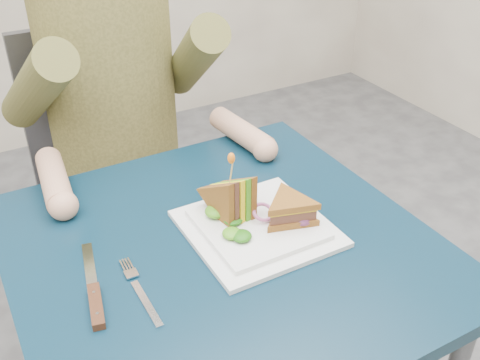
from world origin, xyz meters
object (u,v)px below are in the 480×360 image
sandwich_upright (232,200)px  plate (257,227)px  chair (112,162)px  fork (141,292)px  sandwich_flat (290,210)px  knife (95,298)px  diner (108,51)px  table (223,276)px

sandwich_upright → plate: bearing=-55.4°
chair → fork: chair is taller
sandwich_upright → sandwich_flat: bearing=-39.1°
sandwich_upright → knife: bearing=-165.3°
diner → knife: bearing=-111.5°
table → sandwich_flat: 0.18m
plate → knife: 0.33m
fork → table: bearing=15.8°
sandwich_upright → fork: size_ratio=0.77×
plate → sandwich_upright: bearing=124.6°
knife → plate: bearing=5.7°
table → sandwich_upright: 0.15m
plate → fork: plate is taller
chair → sandwich_upright: chair is taller
plate → sandwich_flat: bearing=-24.4°
sandwich_flat → knife: (-0.38, -0.01, -0.04)m
plate → knife: bearing=-174.3°
plate → fork: size_ratio=1.45×
sandwich_flat → sandwich_upright: sandwich_upright is taller
diner → chair: bearing=90.0°
table → fork: (-0.18, -0.05, 0.08)m
table → fork: fork is taller
chair → plate: bearing=-83.8°
diner → knife: 0.70m
fork → sandwich_upright: bearing=23.7°
plate → sandwich_upright: 0.07m
table → diner: (-0.00, 0.60, 0.26)m
diner → knife: size_ratio=3.38×
sandwich_flat → knife: size_ratio=0.66×
chair → knife: size_ratio=4.21×
diner → table: bearing=-90.0°
fork → knife: size_ratio=0.81×
sandwich_flat → sandwich_upright: (-0.09, 0.07, 0.01)m
diner → sandwich_flat: bearing=-78.0°
chair → knife: bearing=-108.5°
chair → sandwich_flat: size_ratio=6.37×
plate → fork: bearing=-168.2°
diner → plate: bearing=-82.6°
sandwich_upright → knife: sandwich_upright is taller
chair → sandwich_flat: bearing=-79.8°
chair → sandwich_flat: 0.79m
diner → sandwich_upright: diner is taller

